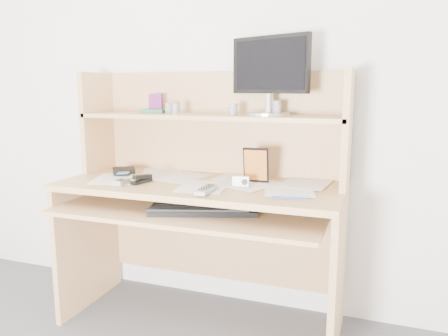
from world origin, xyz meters
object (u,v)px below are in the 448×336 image
(tv_remote, at_px, (207,190))
(game_case, at_px, (256,165))
(keyboard, at_px, (204,209))
(monitor, at_px, (269,73))
(desk, at_px, (206,190))

(tv_remote, bearing_deg, game_case, 58.52)
(keyboard, xyz_separation_m, monitor, (0.22, 0.34, 0.62))
(desk, bearing_deg, game_case, -0.60)
(desk, distance_m, tv_remote, 0.30)
(desk, bearing_deg, tv_remote, -67.38)
(desk, xyz_separation_m, monitor, (0.30, 0.10, 0.59))
(game_case, bearing_deg, monitor, 66.14)
(game_case, relative_size, monitor, 0.41)
(keyboard, relative_size, game_case, 2.99)
(keyboard, bearing_deg, desk, 91.23)
(keyboard, distance_m, game_case, 0.35)
(keyboard, distance_m, tv_remote, 0.11)
(desk, height_order, monitor, monitor)
(desk, distance_m, keyboard, 0.25)
(keyboard, height_order, tv_remote, tv_remote)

